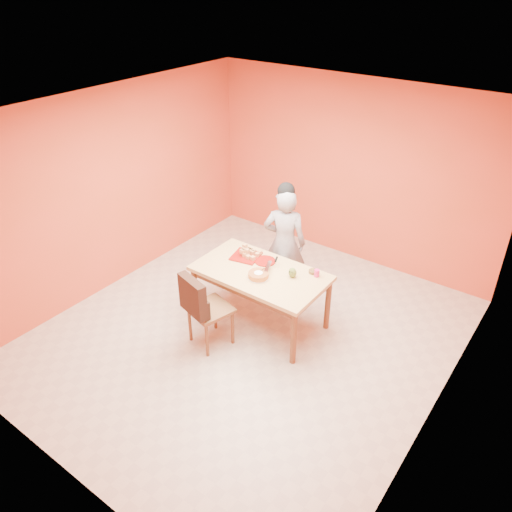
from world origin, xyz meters
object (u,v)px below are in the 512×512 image
Objects in this scene: pastry_platter at (246,256)px; egg_ornament at (292,273)px; dining_table at (260,278)px; dining_chair at (209,308)px; magenta_glass at (317,273)px; checker_tin at (313,272)px; red_dinner_plate at (265,261)px; person at (284,243)px; sponge_cake at (258,275)px.

pastry_platter is 0.73m from egg_ornament.
dining_table is 4.84× the size of pastry_platter.
dining_chair reaches higher than egg_ornament.
magenta_glass reaches higher than checker_tin.
dining_table is 17.78× the size of magenta_glass.
dining_table is at bearing -146.57° from checker_tin.
red_dinner_plate is (-0.09, 0.22, 0.10)m from dining_table.
sponge_cake is at bearing 79.22° from person.
pastry_platter is 0.96m from magenta_glass.
magenta_glass is at bearing 7.35° from red_dinner_plate.
red_dinner_plate is 2.07× the size of egg_ornament.
dining_table is 0.40m from pastry_platter.
dining_table is 6.51× the size of sponge_cake.
egg_ornament is at bearing 38.18° from sponge_cake.
red_dinner_plate is (0.05, -0.51, -0.01)m from person.
person is 6.32× the size of sponge_cake.
dining_chair is at bearing -130.57° from magenta_glass.
pastry_platter is at bearing 154.18° from dining_table.
dining_chair is at bearing -126.92° from checker_tin.
dining_chair is at bearing -100.10° from red_dinner_plate.
pastry_platter is at bearing -169.61° from red_dinner_plate.
dining_chair is 1.32m from checker_tin.
person is 12.22× the size of egg_ornament.
pastry_platter is at bearing 44.99° from person.
magenta_glass is at bearing 45.98° from egg_ornament.
red_dinner_plate is 0.69m from magenta_glass.
red_dinner_plate is at bearing 71.57° from person.
sponge_cake reaches higher than red_dinner_plate.
sponge_cake is (0.41, -0.30, 0.03)m from pastry_platter.
dining_chair reaches higher than red_dinner_plate.
red_dinner_plate is 2.33× the size of checker_tin.
person is at bearing 136.42° from egg_ornament.
pastry_platter reaches higher than dining_table.
sponge_cake is (0.06, -0.13, 0.13)m from dining_table.
egg_ornament is at bearing -140.27° from magenta_glass.
dining_chair is 1.34m from magenta_glass.
red_dinner_plate is at bearing -172.65° from magenta_glass.
pastry_platter is at bearing 144.23° from sponge_cake.
sponge_cake is 0.69m from magenta_glass.
checker_tin reaches higher than pastry_platter.
person is 0.76m from checker_tin.
checker_tin is (-0.07, 0.04, -0.03)m from magenta_glass.
person is at bearing 95.21° from red_dinner_plate.
egg_ornament is 0.29m from magenta_glass.
sponge_cake is 0.67m from checker_tin.
egg_ornament is (0.38, 0.12, 0.16)m from dining_table.
dining_table is at bearing -68.39° from red_dinner_plate.
person is (-0.13, 0.73, 0.11)m from dining_table.
dining_chair reaches higher than pastry_platter.
pastry_platter is at bearing -168.40° from checker_tin.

